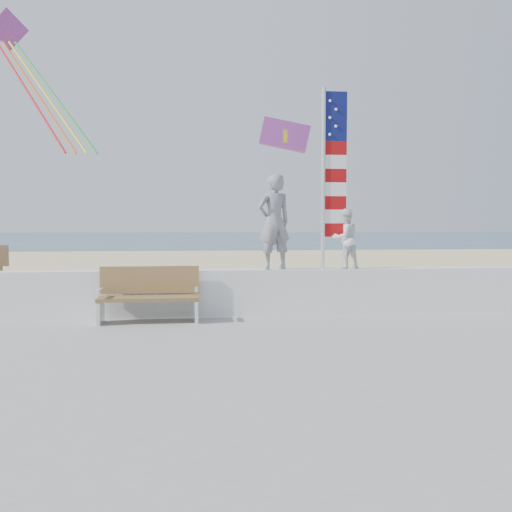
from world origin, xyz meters
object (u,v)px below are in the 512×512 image
object	(u,v)px
bench	(149,294)
flag	(330,170)
child	(345,239)
adult	(274,222)

from	to	relation	value
bench	flag	xyz separation A→B (m)	(3.44, 0.45, 2.30)
child	flag	xyz separation A→B (m)	(-0.32, -0.00, 1.33)
child	bench	bearing A→B (deg)	-14.15
adult	flag	xyz separation A→B (m)	(1.09, -0.00, 1.00)
bench	flag	world-z (taller)	flag
adult	child	xyz separation A→B (m)	(1.41, 0.00, -0.33)
child	bench	distance (m)	3.91
flag	bench	bearing A→B (deg)	-172.47
child	bench	xyz separation A→B (m)	(-3.76, -0.45, -0.98)
adult	bench	xyz separation A→B (m)	(-2.35, -0.45, -1.31)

